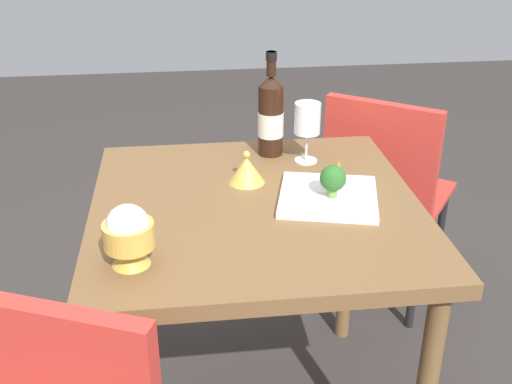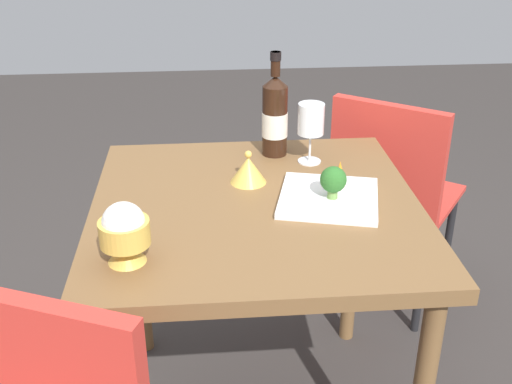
{
  "view_description": "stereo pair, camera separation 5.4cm",
  "coord_description": "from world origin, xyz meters",
  "px_view_note": "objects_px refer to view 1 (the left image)",
  "views": [
    {
      "loc": [
        1.43,
        -0.18,
        1.5
      ],
      "look_at": [
        0.0,
        0.0,
        0.79
      ],
      "focal_mm": 44.15,
      "sensor_mm": 36.0,
      "label": 1
    },
    {
      "loc": [
        1.44,
        -0.12,
        1.5
      ],
      "look_at": [
        0.0,
        0.0,
        0.79
      ],
      "focal_mm": 44.15,
      "sensor_mm": 36.0,
      "label": 2
    }
  ],
  "objects_px": {
    "chair_near_window": "(384,182)",
    "rice_bowl_lid": "(247,170)",
    "wine_glass": "(307,120)",
    "wine_bottle": "(271,115)",
    "carrot_garnish_left": "(338,171)",
    "rice_bowl": "(129,234)",
    "serving_plate": "(328,197)",
    "broccoli_floret": "(333,179)"
  },
  "relations": [
    {
      "from": "serving_plate",
      "to": "carrot_garnish_left",
      "type": "distance_m",
      "value": 0.09
    },
    {
      "from": "wine_glass",
      "to": "chair_near_window",
      "type": "bearing_deg",
      "value": 129.27
    },
    {
      "from": "wine_bottle",
      "to": "rice_bowl",
      "type": "xyz_separation_m",
      "value": [
        0.57,
        -0.39,
        -0.05
      ]
    },
    {
      "from": "chair_near_window",
      "to": "wine_bottle",
      "type": "relative_size",
      "value": 2.72
    },
    {
      "from": "wine_glass",
      "to": "carrot_garnish_left",
      "type": "height_order",
      "value": "wine_glass"
    },
    {
      "from": "wine_bottle",
      "to": "rice_bowl",
      "type": "height_order",
      "value": "wine_bottle"
    },
    {
      "from": "serving_plate",
      "to": "broccoli_floret",
      "type": "distance_m",
      "value": 0.06
    },
    {
      "from": "chair_near_window",
      "to": "broccoli_floret",
      "type": "distance_m",
      "value": 0.71
    },
    {
      "from": "wine_bottle",
      "to": "rice_bowl_lid",
      "type": "distance_m",
      "value": 0.23
    },
    {
      "from": "chair_near_window",
      "to": "wine_bottle",
      "type": "distance_m",
      "value": 0.6
    },
    {
      "from": "chair_near_window",
      "to": "broccoli_floret",
      "type": "bearing_deg",
      "value": -84.77
    },
    {
      "from": "rice_bowl_lid",
      "to": "rice_bowl",
      "type": "bearing_deg",
      "value": -37.74
    },
    {
      "from": "wine_bottle",
      "to": "wine_glass",
      "type": "relative_size",
      "value": 1.74
    },
    {
      "from": "serving_plate",
      "to": "broccoli_floret",
      "type": "bearing_deg",
      "value": 20.54
    },
    {
      "from": "wine_bottle",
      "to": "wine_glass",
      "type": "xyz_separation_m",
      "value": [
        0.07,
        0.1,
        0.01
      ]
    },
    {
      "from": "rice_bowl",
      "to": "broccoli_floret",
      "type": "xyz_separation_m",
      "value": [
        -0.23,
        0.5,
        -0.01
      ]
    },
    {
      "from": "chair_near_window",
      "to": "wine_glass",
      "type": "distance_m",
      "value": 0.57
    },
    {
      "from": "broccoli_floret",
      "to": "carrot_garnish_left",
      "type": "height_order",
      "value": "broccoli_floret"
    },
    {
      "from": "wine_glass",
      "to": "rice_bowl",
      "type": "distance_m",
      "value": 0.7
    },
    {
      "from": "chair_near_window",
      "to": "carrot_garnish_left",
      "type": "xyz_separation_m",
      "value": [
        0.47,
        -0.3,
        0.27
      ]
    },
    {
      "from": "rice_bowl",
      "to": "wine_glass",
      "type": "bearing_deg",
      "value": 136.06
    },
    {
      "from": "broccoli_floret",
      "to": "carrot_garnish_left",
      "type": "xyz_separation_m",
      "value": [
        -0.08,
        0.03,
        -0.02
      ]
    },
    {
      "from": "wine_glass",
      "to": "wine_bottle",
      "type": "bearing_deg",
      "value": -126.03
    },
    {
      "from": "broccoli_floret",
      "to": "carrot_garnish_left",
      "type": "relative_size",
      "value": 1.31
    },
    {
      "from": "wine_glass",
      "to": "broccoli_floret",
      "type": "relative_size",
      "value": 2.09
    },
    {
      "from": "serving_plate",
      "to": "rice_bowl_lid",
      "type": "bearing_deg",
      "value": -122.95
    },
    {
      "from": "wine_glass",
      "to": "rice_bowl_lid",
      "type": "height_order",
      "value": "wine_glass"
    },
    {
      "from": "chair_near_window",
      "to": "rice_bowl_lid",
      "type": "bearing_deg",
      "value": -106.63
    },
    {
      "from": "rice_bowl_lid",
      "to": "broccoli_floret",
      "type": "bearing_deg",
      "value": 54.79
    },
    {
      "from": "carrot_garnish_left",
      "to": "serving_plate",
      "type": "bearing_deg",
      "value": -31.61
    },
    {
      "from": "chair_near_window",
      "to": "carrot_garnish_left",
      "type": "distance_m",
      "value": 0.62
    },
    {
      "from": "wine_glass",
      "to": "rice_bowl",
      "type": "relative_size",
      "value": 1.26
    },
    {
      "from": "serving_plate",
      "to": "carrot_garnish_left",
      "type": "xyz_separation_m",
      "value": [
        -0.07,
        0.04,
        0.04
      ]
    },
    {
      "from": "carrot_garnish_left",
      "to": "chair_near_window",
      "type": "bearing_deg",
      "value": 147.71
    },
    {
      "from": "wine_glass",
      "to": "carrot_garnish_left",
      "type": "distance_m",
      "value": 0.21
    },
    {
      "from": "wine_bottle",
      "to": "serving_plate",
      "type": "bearing_deg",
      "value": 18.25
    },
    {
      "from": "chair_near_window",
      "to": "serving_plate",
      "type": "xyz_separation_m",
      "value": [
        0.54,
        -0.34,
        0.23
      ]
    },
    {
      "from": "rice_bowl_lid",
      "to": "chair_near_window",
      "type": "bearing_deg",
      "value": 127.12
    },
    {
      "from": "rice_bowl",
      "to": "rice_bowl_lid",
      "type": "distance_m",
      "value": 0.48
    },
    {
      "from": "serving_plate",
      "to": "broccoli_floret",
      "type": "relative_size",
      "value": 3.53
    },
    {
      "from": "rice_bowl",
      "to": "broccoli_floret",
      "type": "distance_m",
      "value": 0.55
    },
    {
      "from": "wine_bottle",
      "to": "broccoli_floret",
      "type": "xyz_separation_m",
      "value": [
        0.34,
        0.11,
        -0.06
      ]
    }
  ]
}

